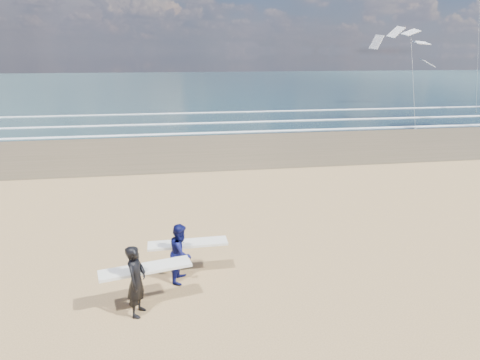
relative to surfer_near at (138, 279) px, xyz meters
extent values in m
cube|color=brown|center=(21.37, 18.21, -0.90)|extent=(220.00, 12.00, 0.01)
cube|color=#172C33|center=(21.37, 72.21, -0.90)|extent=(220.00, 100.00, 0.02)
cube|color=white|center=(21.37, 23.01, -0.85)|extent=(220.00, 0.50, 0.05)
cube|color=white|center=(21.37, 27.71, -0.85)|extent=(220.00, 0.50, 0.05)
cube|color=white|center=(21.37, 34.21, -0.85)|extent=(220.00, 0.50, 0.05)
imported|color=black|center=(-0.03, -0.05, -0.02)|extent=(0.60, 0.74, 1.77)
cube|color=white|center=(0.17, 0.30, 0.10)|extent=(2.26, 0.97, 0.07)
imported|color=#0D114C|center=(1.06, 1.40, -0.08)|extent=(0.83, 0.94, 1.64)
cube|color=white|center=(1.26, 1.75, 0.01)|extent=(2.21, 0.56, 0.07)
cube|color=slate|center=(20.39, 22.10, -0.85)|extent=(0.12, 0.12, 0.10)
cube|color=slate|center=(32.19, 30.46, -0.85)|extent=(0.12, 0.12, 0.10)
camera|label=1|loc=(0.92, -9.23, 5.15)|focal=32.00mm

